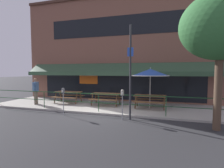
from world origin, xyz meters
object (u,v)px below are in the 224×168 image
Objects in this scene: parking_meter_near at (63,93)px; street_tree_curbside at (224,21)px; picnic_table_left at (68,94)px; pedestrian_walking at (36,90)px; parking_meter_far at (122,95)px; picnic_table_right at (150,98)px; street_sign_pole at (130,72)px; picnic_table_centre at (106,96)px; patio_umbrella_right at (150,73)px.

street_tree_curbside is at bearing -3.00° from parking_meter_near.
pedestrian_walking is at bearing -147.70° from picnic_table_left.
picnic_table_right is at bearing 67.25° from parking_meter_far.
parking_meter_far is at bearing -112.75° from picnic_table_right.
street_sign_pole is (4.83, -2.64, 1.53)m from picnic_table_left.
street_sign_pole is at bearing -106.61° from picnic_table_right.
street_sign_pole is 4.01m from street_tree_curbside.
parking_meter_far is (1.72, -2.63, 0.44)m from picnic_table_centre.
picnic_table_centre is at bearing 123.12° from parking_meter_far.
pedestrian_walking is 3.55m from parking_meter_near.
parking_meter_far is (-1.05, -2.51, 0.44)m from picnic_table_right.
street_sign_pole is at bearing -50.75° from picnic_table_centre.
parking_meter_far is at bearing 0.42° from parking_meter_near.
pedestrian_walking is 6.44m from parking_meter_far.
street_sign_pole is at bearing 18.93° from parking_meter_far.
picnic_table_left is at bearing 32.30° from pedestrian_walking.
parking_meter_far reaches higher than picnic_table_right.
picnic_table_right is 1.47m from patio_umbrella_right.
pedestrian_walking is 0.30× the size of street_tree_curbside.
picnic_table_centre is at bearing 176.98° from patio_umbrella_right.
picnic_table_right is at bearing 73.39° from street_sign_pole.
parking_meter_far reaches higher than picnic_table_centre.
street_tree_curbside is (2.82, -2.90, 3.35)m from picnic_table_right.
picnic_table_left is 5.74m from patio_umbrella_right.
pedestrian_walking reaches higher than picnic_table_right.
picnic_table_centre is 1.00× the size of picnic_table_right.
picnic_table_left is at bearing 177.48° from picnic_table_centre.
street_tree_curbside is (2.82, -2.88, 1.88)m from patio_umbrella_right.
parking_meter_far is 4.86m from street_tree_curbside.
picnic_table_centre is (2.77, -0.12, 0.00)m from picnic_table_left.
street_tree_curbside reaches higher than parking_meter_far.
patio_umbrella_right is 2.48m from street_sign_pole.
street_sign_pole reaches higher than picnic_table_centre.
patio_umbrella_right is 2.89m from parking_meter_far.
pedestrian_walking is at bearing 165.02° from parking_meter_far.
pedestrian_walking is (-4.50, -0.97, 0.35)m from picnic_table_centre.
patio_umbrella_right is 7.40m from pedestrian_walking.
street_tree_curbside is (8.36, -3.14, 3.35)m from picnic_table_left.
picnic_table_centre is 3.59m from street_sign_pole.
pedestrian_walking is (-7.27, -0.85, 0.35)m from picnic_table_right.
picnic_table_right is (2.77, -0.12, 0.00)m from picnic_table_centre.
street_sign_pole is at bearing -13.28° from pedestrian_walking.
picnic_table_left is 9.55m from street_tree_curbside.
picnic_table_right is 2.76m from parking_meter_far.
street_sign_pole is (6.56, -1.55, 1.17)m from pedestrian_walking.
pedestrian_walking reaches higher than parking_meter_far.
picnic_table_left is at bearing 159.39° from street_tree_curbside.
parking_meter_far is (4.49, -2.76, 0.44)m from picnic_table_left.
parking_meter_near is at bearing -117.47° from picnic_table_centre.
pedestrian_walking is at bearing -173.35° from picnic_table_right.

